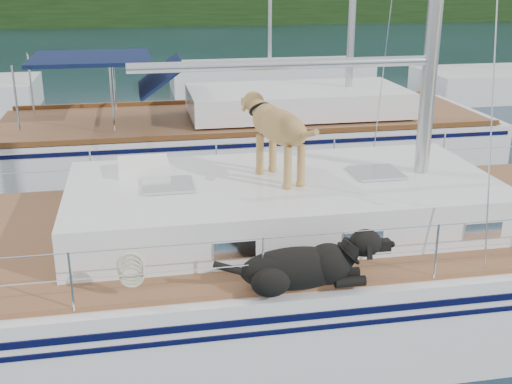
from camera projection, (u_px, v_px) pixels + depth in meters
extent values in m
plane|color=black|center=(221.00, 316.00, 8.30)|extent=(120.00, 120.00, 0.00)
cube|color=#595147|center=(142.00, 16.00, 50.94)|extent=(92.00, 1.00, 1.20)
cube|color=white|center=(220.00, 281.00, 8.14)|extent=(12.00, 3.80, 1.40)
cube|color=brown|center=(219.00, 228.00, 7.89)|extent=(11.52, 3.50, 0.06)
cube|color=white|center=(283.00, 201.00, 7.93)|extent=(5.20, 2.50, 0.55)
cylinder|color=silver|center=(285.00, 64.00, 7.38)|extent=(3.60, 0.12, 0.12)
cylinder|color=silver|center=(242.00, 240.00, 6.08)|extent=(10.56, 0.01, 0.01)
cylinder|color=silver|center=(202.00, 145.00, 9.32)|extent=(10.56, 0.01, 0.01)
cube|color=#1F32C2|center=(222.00, 193.00, 8.98)|extent=(0.66, 0.49, 0.05)
cube|color=white|center=(143.00, 167.00, 8.07)|extent=(0.64, 0.53, 0.16)
torus|color=beige|center=(131.00, 265.00, 6.02)|extent=(0.34, 0.12, 0.33)
cube|color=white|center=(244.00, 146.00, 14.47)|extent=(11.00, 3.50, 1.30)
cube|color=brown|center=(244.00, 118.00, 14.25)|extent=(10.56, 3.29, 0.06)
cube|color=white|center=(297.00, 101.00, 14.35)|extent=(4.80, 2.30, 0.55)
cube|color=#0E183B|center=(91.00, 58.00, 13.23)|extent=(2.40, 2.30, 0.08)
cube|color=white|center=(269.00, 78.00, 23.71)|extent=(7.20, 3.00, 1.10)
cube|color=white|center=(512.00, 85.00, 22.33)|extent=(6.40, 3.00, 1.10)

